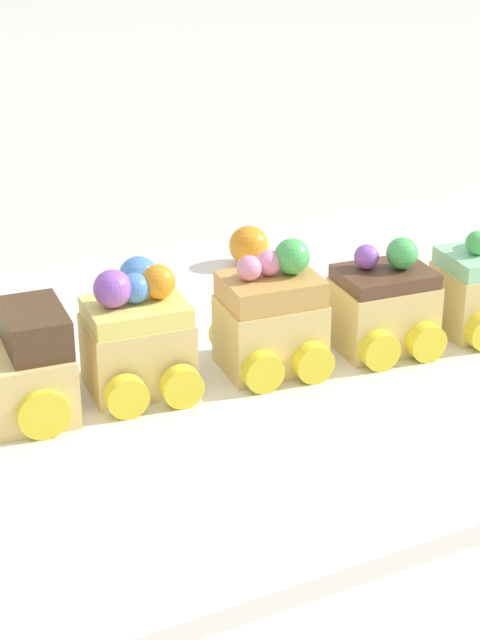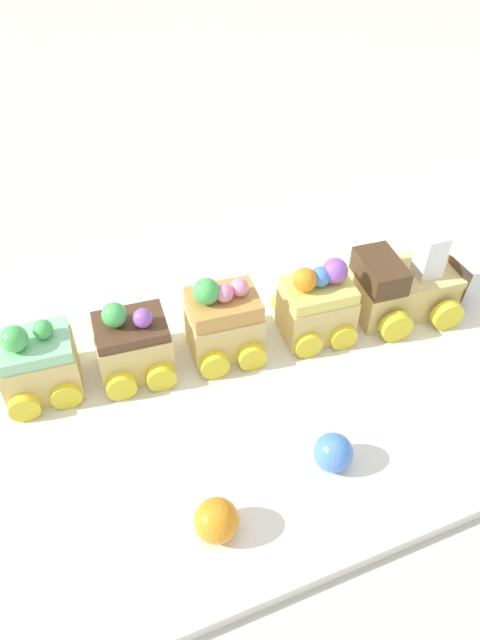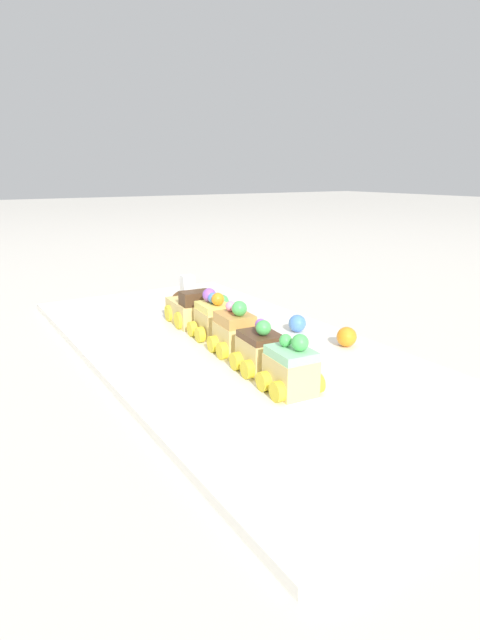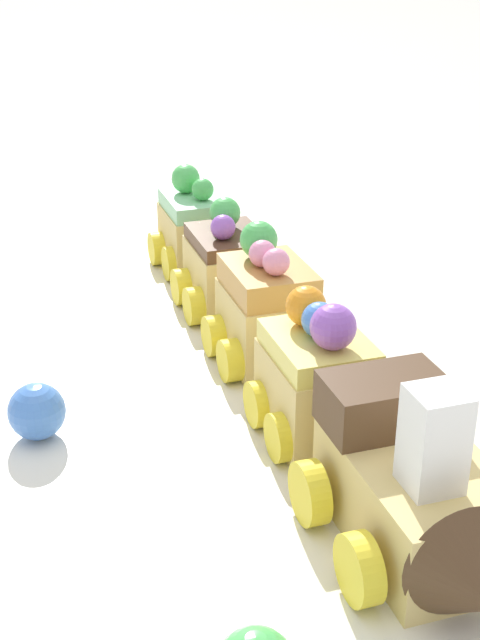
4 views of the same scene
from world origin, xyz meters
The scene contains 9 objects.
ground_plane centered at (0.00, 0.00, 0.00)m, with size 10.00×10.00×0.00m, color beige.
display_board centered at (0.00, 0.00, 0.01)m, with size 0.84×0.40×0.01m, color white.
cake_train_locomotive centered at (0.15, -0.01, 0.04)m, with size 0.12×0.08×0.08m.
cake_car_lemon centered at (0.05, 0.00, 0.04)m, with size 0.06×0.07×0.08m.
cake_car_caramel centered at (-0.03, 0.01, 0.04)m, with size 0.06×0.07×0.08m.
cake_car_chocolate centered at (-0.11, 0.02, 0.04)m, with size 0.06×0.07×0.07m.
cake_car_mint centered at (-0.18, 0.02, 0.04)m, with size 0.06×0.07×0.07m.
gumball_blue centered at (0.00, -0.13, 0.03)m, with size 0.03×0.03×0.03m, color #4C84E0.
gumball_orange centered at (-0.10, -0.15, 0.03)m, with size 0.03×0.03×0.03m, color orange.
Camera 2 is at (-0.16, -0.34, 0.40)m, focal length 35.00 mm.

